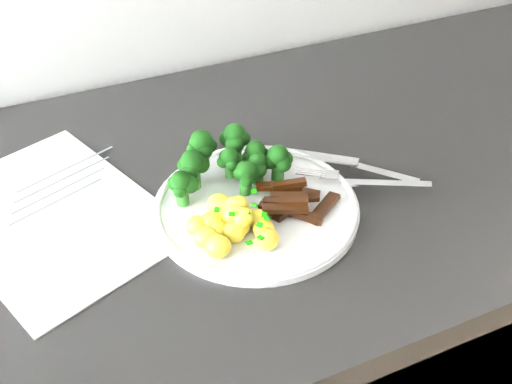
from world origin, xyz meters
The scene contains 7 objects.
recipe_paper centered at (-0.16, 1.69, 0.93)m, with size 0.31×0.36×0.00m.
plate centered at (0.07, 1.60, 0.94)m, with size 0.25×0.25×0.01m.
broccoli centered at (0.06, 1.66, 0.97)m, with size 0.16×0.10×0.06m.
potatoes centered at (0.02, 1.57, 0.95)m, with size 0.09×0.11×0.04m.
beef_strips centered at (0.10, 1.58, 0.95)m, with size 0.10×0.09×0.03m.
fork centered at (0.21, 1.58, 0.95)m, with size 0.15×0.11×0.02m.
knife centered at (0.23, 1.61, 0.94)m, with size 0.15×0.14×0.02m.
Camera 1 is at (-0.16, 1.09, 1.42)m, focal length 42.56 mm.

